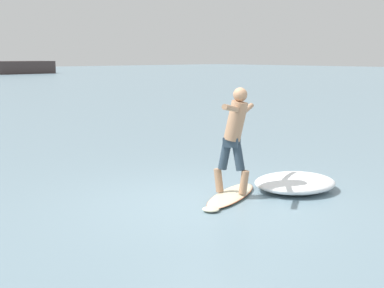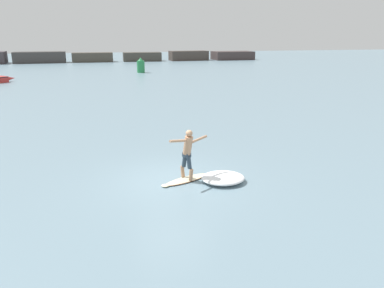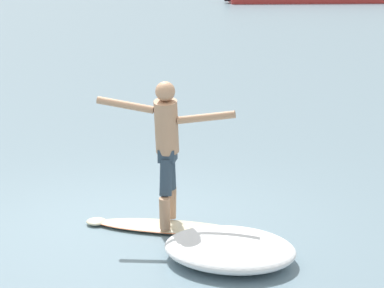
# 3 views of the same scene
# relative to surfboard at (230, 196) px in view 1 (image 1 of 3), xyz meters

# --- Properties ---
(ground_plane) EXTENTS (200.00, 200.00, 0.00)m
(ground_plane) POSITION_rel_surfboard_xyz_m (-0.51, 0.08, -0.04)
(ground_plane) COLOR gray
(surfboard) EXTENTS (1.95, 1.20, 0.22)m
(surfboard) POSITION_rel_surfboard_xyz_m (0.00, 0.00, 0.00)
(surfboard) COLOR beige
(surfboard) RESTS_ON ground
(surfer) EXTENTS (1.51, 0.86, 1.79)m
(surfer) POSITION_rel_surfboard_xyz_m (0.06, -0.04, 1.10)
(surfer) COLOR tan
(surfer) RESTS_ON surfboard
(wave_foam_at_tail) EXTENTS (1.60, 1.42, 0.28)m
(wave_foam_at_tail) POSITION_rel_surfboard_xyz_m (1.24, -0.41, 0.10)
(wave_foam_at_tail) COLOR white
(wave_foam_at_tail) RESTS_ON ground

